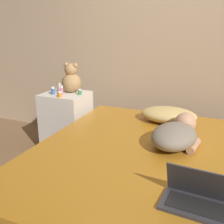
{
  "coord_description": "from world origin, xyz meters",
  "views": [
    {
      "loc": [
        0.4,
        -1.72,
        1.33
      ],
      "look_at": [
        -0.4,
        0.25,
        0.66
      ],
      "focal_mm": 42.0,
      "sensor_mm": 36.0,
      "label": 1
    }
  ],
  "objects_px": {
    "person_lying": "(177,133)",
    "bottle_orange": "(60,94)",
    "bottle_green": "(80,92)",
    "bottle_clear": "(60,88)",
    "bottle_blue": "(53,91)",
    "teddy_bear": "(71,79)",
    "bottle_pink": "(62,91)",
    "pillow": "(169,115)",
    "laptop": "(197,198)"
  },
  "relations": [
    {
      "from": "bottle_clear",
      "to": "bottle_green",
      "type": "distance_m",
      "value": 0.27
    },
    {
      "from": "pillow",
      "to": "laptop",
      "type": "xyz_separation_m",
      "value": [
        0.37,
        -1.21,
        -0.02
      ]
    },
    {
      "from": "bottle_blue",
      "to": "laptop",
      "type": "bearing_deg",
      "value": -34.97
    },
    {
      "from": "laptop",
      "to": "teddy_bear",
      "type": "height_order",
      "value": "teddy_bear"
    },
    {
      "from": "bottle_green",
      "to": "bottle_blue",
      "type": "bearing_deg",
      "value": -162.17
    },
    {
      "from": "laptop",
      "to": "bottle_green",
      "type": "distance_m",
      "value": 1.82
    },
    {
      "from": "bottle_green",
      "to": "bottle_blue",
      "type": "relative_size",
      "value": 0.77
    },
    {
      "from": "teddy_bear",
      "to": "person_lying",
      "type": "bearing_deg",
      "value": -24.68
    },
    {
      "from": "laptop",
      "to": "bottle_clear",
      "type": "height_order",
      "value": "bottle_clear"
    },
    {
      "from": "bottle_pink",
      "to": "bottle_orange",
      "type": "xyz_separation_m",
      "value": [
        0.03,
        -0.09,
        -0.02
      ]
    },
    {
      "from": "bottle_pink",
      "to": "laptop",
      "type": "bearing_deg",
      "value": -36.97
    },
    {
      "from": "bottle_clear",
      "to": "bottle_blue",
      "type": "bearing_deg",
      "value": -98.67
    },
    {
      "from": "person_lying",
      "to": "laptop",
      "type": "bearing_deg",
      "value": -65.35
    },
    {
      "from": "person_lying",
      "to": "bottle_orange",
      "type": "height_order",
      "value": "bottle_orange"
    },
    {
      "from": "bottle_green",
      "to": "bottle_blue",
      "type": "height_order",
      "value": "bottle_blue"
    },
    {
      "from": "bottle_clear",
      "to": "bottle_blue",
      "type": "relative_size",
      "value": 1.27
    },
    {
      "from": "laptop",
      "to": "teddy_bear",
      "type": "bearing_deg",
      "value": 143.54
    },
    {
      "from": "bottle_clear",
      "to": "teddy_bear",
      "type": "bearing_deg",
      "value": 27.05
    },
    {
      "from": "bottle_clear",
      "to": "bottle_green",
      "type": "height_order",
      "value": "bottle_clear"
    },
    {
      "from": "bottle_orange",
      "to": "bottle_blue",
      "type": "distance_m",
      "value": 0.16
    },
    {
      "from": "pillow",
      "to": "teddy_bear",
      "type": "distance_m",
      "value": 1.15
    },
    {
      "from": "bottle_clear",
      "to": "bottle_orange",
      "type": "distance_m",
      "value": 0.23
    },
    {
      "from": "laptop",
      "to": "teddy_bear",
      "type": "relative_size",
      "value": 1.08
    },
    {
      "from": "bottle_pink",
      "to": "bottle_blue",
      "type": "bearing_deg",
      "value": -177.05
    },
    {
      "from": "pillow",
      "to": "teddy_bear",
      "type": "relative_size",
      "value": 1.6
    },
    {
      "from": "person_lying",
      "to": "bottle_orange",
      "type": "distance_m",
      "value": 1.31
    },
    {
      "from": "person_lying",
      "to": "bottle_green",
      "type": "xyz_separation_m",
      "value": [
        -1.12,
        0.5,
        0.12
      ]
    },
    {
      "from": "laptop",
      "to": "bottle_pink",
      "type": "bearing_deg",
      "value": 147.87
    },
    {
      "from": "laptop",
      "to": "bottle_orange",
      "type": "xyz_separation_m",
      "value": [
        -1.48,
        1.05,
        0.16
      ]
    },
    {
      "from": "person_lying",
      "to": "bottle_green",
      "type": "relative_size",
      "value": 10.08
    },
    {
      "from": "bottle_blue",
      "to": "bottle_clear",
      "type": "bearing_deg",
      "value": 81.33
    },
    {
      "from": "teddy_bear",
      "to": "bottle_pink",
      "type": "distance_m",
      "value": 0.19
    },
    {
      "from": "bottle_blue",
      "to": "bottle_green",
      "type": "bearing_deg",
      "value": 17.83
    },
    {
      "from": "laptop",
      "to": "bottle_clear",
      "type": "bearing_deg",
      "value": 147.06
    },
    {
      "from": "bottle_clear",
      "to": "bottle_orange",
      "type": "relative_size",
      "value": 1.75
    },
    {
      "from": "teddy_bear",
      "to": "bottle_clear",
      "type": "xyz_separation_m",
      "value": [
        -0.12,
        -0.06,
        -0.09
      ]
    },
    {
      "from": "bottle_pink",
      "to": "bottle_clear",
      "type": "bearing_deg",
      "value": 131.02
    },
    {
      "from": "bottle_pink",
      "to": "bottle_blue",
      "type": "height_order",
      "value": "bottle_pink"
    },
    {
      "from": "bottle_orange",
      "to": "bottle_blue",
      "type": "height_order",
      "value": "bottle_blue"
    },
    {
      "from": "teddy_bear",
      "to": "bottle_pink",
      "type": "relative_size",
      "value": 3.21
    },
    {
      "from": "person_lying",
      "to": "bottle_blue",
      "type": "height_order",
      "value": "bottle_blue"
    },
    {
      "from": "bottle_orange",
      "to": "bottle_green",
      "type": "bearing_deg",
      "value": 50.46
    },
    {
      "from": "teddy_bear",
      "to": "bottle_clear",
      "type": "bearing_deg",
      "value": -152.95
    },
    {
      "from": "bottle_pink",
      "to": "bottle_clear",
      "type": "xyz_separation_m",
      "value": [
        -0.09,
        0.1,
        0.0
      ]
    },
    {
      "from": "bottle_green",
      "to": "teddy_bear",
      "type": "bearing_deg",
      "value": 151.49
    },
    {
      "from": "pillow",
      "to": "bottle_orange",
      "type": "bearing_deg",
      "value": -171.78
    },
    {
      "from": "laptop",
      "to": "bottle_orange",
      "type": "height_order",
      "value": "bottle_orange"
    },
    {
      "from": "teddy_bear",
      "to": "bottle_blue",
      "type": "bearing_deg",
      "value": -128.56
    },
    {
      "from": "bottle_pink",
      "to": "bottle_orange",
      "type": "distance_m",
      "value": 0.1
    },
    {
      "from": "bottle_clear",
      "to": "bottle_orange",
      "type": "height_order",
      "value": "bottle_clear"
    }
  ]
}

